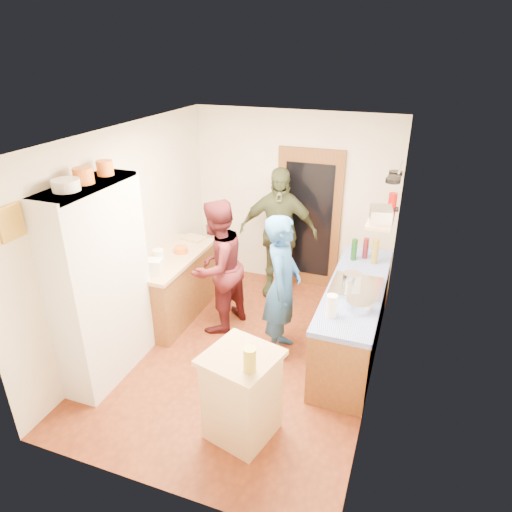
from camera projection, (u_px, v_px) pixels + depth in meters
The scene contains 44 objects.
floor at pixel (245, 352), 5.56m from camera, with size 3.00×4.00×0.02m, color brown.
ceiling at pixel (242, 134), 4.44m from camera, with size 3.00×4.00×0.02m, color silver.
wall_back at pixel (293, 201), 6.71m from camera, with size 3.00×0.02×2.60m, color silver.
wall_front at pixel (141, 366), 3.29m from camera, with size 3.00×0.02×2.60m, color silver.
wall_left at pixel (126, 237), 5.47m from camera, with size 0.02×4.00×2.60m, color silver.
wall_right at pixel (384, 278), 4.53m from camera, with size 0.02×4.00×2.60m, color silver.
door_frame at pixel (308, 220), 6.70m from camera, with size 0.95×0.06×2.10m, color brown.
door_glass at pixel (308, 221), 6.67m from camera, with size 0.70×0.02×1.70m, color black.
hutch_body at pixel (101, 285), 4.81m from camera, with size 0.40×1.20×2.20m, color silver.
hutch_top_shelf at pixel (85, 186), 4.35m from camera, with size 0.40×1.14×0.04m, color silver.
plate_stack at pixel (66, 185), 4.11m from camera, with size 0.25×0.25×0.10m, color white.
orange_pot_a at pixel (83, 176), 4.31m from camera, with size 0.19×0.19×0.15m, color orange.
orange_pot_b at pixel (105, 168), 4.59m from camera, with size 0.17×0.17×0.15m, color orange.
left_counter_base at pixel (173, 288), 6.13m from camera, with size 0.60×1.40×0.85m, color brown.
left_counter_top at pixel (171, 258), 5.94m from camera, with size 0.64×1.44×0.05m, color tan.
toaster at pixel (152, 267), 5.43m from camera, with size 0.25×0.17×0.19m, color white.
kettle at pixel (159, 256), 5.74m from camera, with size 0.14×0.14×0.16m, color white.
orange_bowl at pixel (181, 250), 6.00m from camera, with size 0.18×0.18×0.08m, color orange.
chopping_board at pixel (194, 238), 6.43m from camera, with size 0.30×0.22×0.03m, color tan.
right_counter_base at pixel (353, 320), 5.43m from camera, with size 0.60×2.20×0.84m, color brown.
right_counter_top at pixel (357, 287), 5.23m from camera, with size 0.62×2.22×0.06m, color #0B2CBB.
hob at pixel (356, 287), 5.14m from camera, with size 0.55×0.58×0.04m, color silver.
pot_on_hob at pixel (352, 279), 5.12m from camera, with size 0.21×0.21×0.14m, color silver.
bottle_a at pixel (354, 250), 5.76m from camera, with size 0.07×0.07×0.28m, color #143F14.
bottle_b at pixel (366, 248), 5.81m from camera, with size 0.07×0.07×0.27m, color #591419.
bottle_c at pixel (375, 251), 5.67m from camera, with size 0.08×0.08×0.32m, color olive.
paper_towel at pixel (331, 306), 4.58m from camera, with size 0.11×0.11×0.24m, color white.
mixing_bowl at pixel (359, 305), 4.72m from camera, with size 0.27×0.27×0.11m, color silver.
island_base at pixel (242, 397), 4.24m from camera, with size 0.55×0.55×0.86m, color tan.
island_top at pixel (241, 358), 4.04m from camera, with size 0.62×0.62×0.05m, color tan.
cutting_board at pixel (240, 352), 4.10m from camera, with size 0.35×0.28×0.02m, color white.
oil_jar at pixel (250, 360), 3.80m from camera, with size 0.11×0.11×0.22m, color #AD9E2D.
pan_rail at pixel (401, 167), 5.52m from camera, with size 0.02×0.02×0.65m, color silver.
pan_hang_a at pixel (393, 181), 5.45m from camera, with size 0.18×0.18×0.05m, color black.
pan_hang_b at pixel (394, 178), 5.63m from camera, with size 0.16×0.16×0.05m, color black.
pan_hang_c at pixel (396, 173), 5.79m from camera, with size 0.17×0.17×0.05m, color black.
wall_shelf at pixel (380, 223), 4.79m from camera, with size 0.26×0.42×0.03m, color tan.
radio at pixel (381, 215), 4.75m from camera, with size 0.22×0.30×0.15m, color silver.
ext_bracket at pixel (396, 209), 5.92m from camera, with size 0.06×0.10×0.04m, color black.
fire_extinguisher at pixel (392, 205), 5.92m from camera, with size 0.11×0.11×0.32m, color red.
picture_frame at pixel (11, 222), 3.82m from camera, with size 0.03×0.25×0.30m, color gold.
person_hob at pixel (285, 288), 5.20m from camera, with size 0.64×0.42×1.75m, color #224F8E.
person_left at pixel (221, 266), 5.72m from camera, with size 0.85×0.66×1.74m, color #4A161C.
person_back at pixel (279, 233), 6.49m from camera, with size 1.12×0.47×1.91m, color #383E27.
Camera 1 is at (1.69, -4.20, 3.42)m, focal length 32.00 mm.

